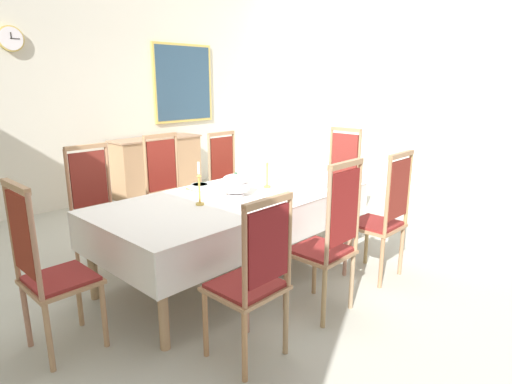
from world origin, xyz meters
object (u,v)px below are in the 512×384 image
(chair_head_west, at_px, (48,268))
(chair_south_c, at_px, (383,215))
(dining_table, at_px, (236,203))
(chair_south_a, at_px, (253,278))
(chair_north_a, at_px, (98,209))
(mounted_clock, at_px, (10,39))
(chair_south_b, at_px, (328,239))
(candlestick_west, at_px, (199,188))
(chair_north_c, at_px, (229,180))
(soup_tureen, at_px, (236,184))
(spoon_primary, at_px, (189,189))
(chair_head_east, at_px, (338,181))
(sideboard, at_px, (158,166))
(chair_north_b, at_px, (169,192))
(candlestick_east, at_px, (267,173))
(spoon_secondary, at_px, (330,185))
(bowl_near_right, at_px, (325,187))
(bowl_near_left, at_px, (200,186))
(framed_painting, at_px, (183,83))

(chair_head_west, bearing_deg, chair_south_c, 68.06)
(dining_table, height_order, chair_south_a, chair_south_a)
(chair_north_a, bearing_deg, mounted_clock, -94.42)
(chair_south_b, distance_m, candlestick_west, 1.13)
(dining_table, bearing_deg, chair_north_c, 50.05)
(chair_north_a, height_order, soup_tureen, chair_north_a)
(chair_head_west, height_order, spoon_primary, chair_head_west)
(chair_south_c, bearing_deg, chair_head_east, 50.96)
(candlestick_west, bearing_deg, dining_table, 0.00)
(sideboard, bearing_deg, chair_north_b, 59.46)
(chair_south_c, bearing_deg, chair_south_a, 179.87)
(candlestick_west, xyz_separation_m, sideboard, (1.59, 3.03, -0.45))
(chair_north_c, distance_m, soup_tureen, 1.35)
(spoon_primary, bearing_deg, chair_south_a, -113.57)
(candlestick_east, distance_m, mounted_clock, 3.70)
(spoon_secondary, xyz_separation_m, sideboard, (0.29, 3.43, -0.31))
(soup_tureen, bearing_deg, chair_south_a, -129.24)
(chair_north_b, relative_size, candlestick_west, 3.36)
(chair_south_a, height_order, candlestick_west, candlestick_west)
(chair_head_west, relative_size, bowl_near_right, 6.86)
(spoon_primary, relative_size, spoon_secondary, 1.00)
(chair_south_b, xyz_separation_m, bowl_near_right, (0.78, 0.58, 0.17))
(candlestick_east, bearing_deg, spoon_secondary, -40.92)
(chair_north_a, relative_size, mounted_clock, 3.89)
(chair_north_b, distance_m, chair_head_east, 1.96)
(dining_table, relative_size, chair_north_c, 2.15)
(chair_south_c, distance_m, spoon_primary, 1.81)
(chair_south_a, height_order, bowl_near_right, chair_south_a)
(sideboard, bearing_deg, chair_head_west, 46.83)
(dining_table, height_order, candlestick_west, candlestick_west)
(chair_north_a, height_order, chair_north_c, chair_north_a)
(chair_south_b, relative_size, soup_tureen, 4.53)
(soup_tureen, bearing_deg, sideboard, 68.81)
(chair_north_a, bearing_deg, bowl_near_left, 144.05)
(chair_north_c, xyz_separation_m, candlestick_west, (-1.26, -1.01, 0.31))
(bowl_near_right, distance_m, framed_painting, 4.00)
(chair_north_c, height_order, candlestick_east, chair_north_c)
(chair_head_east, xyz_separation_m, candlestick_west, (-2.08, 0.00, 0.29))
(candlestick_east, bearing_deg, chair_south_c, -66.93)
(dining_table, bearing_deg, chair_south_a, -129.23)
(spoon_primary, bearing_deg, bowl_near_left, -12.40)
(soup_tureen, height_order, spoon_primary, soup_tureen)
(chair_north_c, bearing_deg, dining_table, 50.05)
(chair_south_a, bearing_deg, sideboard, 63.67)
(chair_head_west, bearing_deg, spoon_primary, 107.66)
(chair_south_b, distance_m, framed_painting, 4.84)
(chair_north_a, distance_m, candlestick_east, 1.63)
(chair_head_west, distance_m, framed_painting, 5.00)
(soup_tureen, bearing_deg, chair_north_a, 129.10)
(dining_table, xyz_separation_m, mounted_clock, (-0.65, 3.27, 1.57))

